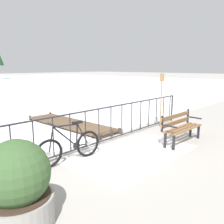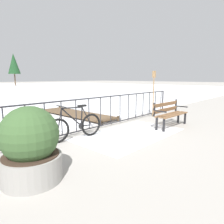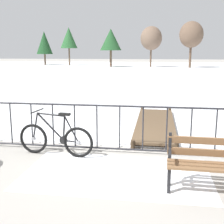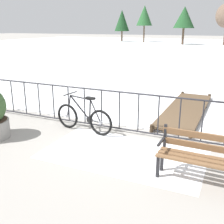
{
  "view_description": "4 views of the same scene",
  "coord_description": "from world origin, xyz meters",
  "px_view_note": "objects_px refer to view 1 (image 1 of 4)",
  "views": [
    {
      "loc": [
        -4.33,
        -4.69,
        2.21
      ],
      "look_at": [
        0.57,
        -0.22,
        0.94
      ],
      "focal_mm": 38.02,
      "sensor_mm": 36.0,
      "label": 1
    },
    {
      "loc": [
        -4.41,
        -4.8,
        1.7
      ],
      "look_at": [
        -0.06,
        -0.82,
        0.69
      ],
      "focal_mm": 32.38,
      "sensor_mm": 36.0,
      "label": 2
    },
    {
      "loc": [
        1.04,
        -6.3,
        2.21
      ],
      "look_at": [
        0.07,
        0.09,
        0.9
      ],
      "focal_mm": 47.93,
      "sensor_mm": 36.0,
      "label": 3
    },
    {
      "loc": [
        2.38,
        -6.23,
        2.62
      ],
      "look_at": [
        -0.19,
        -0.59,
        0.7
      ],
      "focal_mm": 44.62,
      "sensor_mm": 36.0,
      "label": 4
    }
  ],
  "objects_px": {
    "bicycle_near_railing": "(70,147)",
    "planter_with_shrub": "(17,186)",
    "oar_upright": "(161,97)",
    "park_bench": "(180,125)"
  },
  "relations": [
    {
      "from": "bicycle_near_railing",
      "to": "planter_with_shrub",
      "type": "distance_m",
      "value": 2.33
    },
    {
      "from": "planter_with_shrub",
      "to": "oar_upright",
      "type": "xyz_separation_m",
      "value": [
        6.25,
        1.49,
        0.54
      ]
    },
    {
      "from": "park_bench",
      "to": "planter_with_shrub",
      "type": "distance_m",
      "value": 5.03
    },
    {
      "from": "bicycle_near_railing",
      "to": "oar_upright",
      "type": "bearing_deg",
      "value": 2.31
    },
    {
      "from": "planter_with_shrub",
      "to": "bicycle_near_railing",
      "type": "bearing_deg",
      "value": 34.6
    },
    {
      "from": "bicycle_near_railing",
      "to": "park_bench",
      "type": "relative_size",
      "value": 1.06
    },
    {
      "from": "bicycle_near_railing",
      "to": "planter_with_shrub",
      "type": "relative_size",
      "value": 1.36
    },
    {
      "from": "bicycle_near_railing",
      "to": "oar_upright",
      "type": "relative_size",
      "value": 0.86
    },
    {
      "from": "park_bench",
      "to": "oar_upright",
      "type": "height_order",
      "value": "oar_upright"
    },
    {
      "from": "bicycle_near_railing",
      "to": "park_bench",
      "type": "height_order",
      "value": "bicycle_near_railing"
    }
  ]
}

